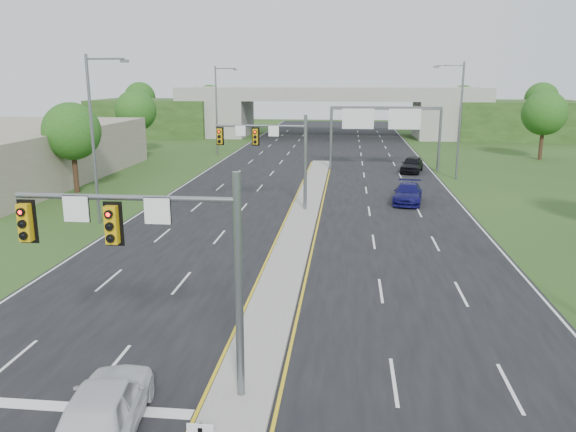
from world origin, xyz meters
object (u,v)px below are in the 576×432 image
(car_white, at_px, (104,407))
(car_far_b, at_px, (408,193))
(overpass, at_px, (331,115))
(car_far_c, at_px, (412,164))
(signal_mast_far, at_px, (274,147))
(signal_mast_near, at_px, (160,249))
(sign_gantry, at_px, (384,120))

(car_white, relative_size, car_far_b, 0.95)
(overpass, relative_size, car_far_b, 15.54)
(overpass, height_order, car_far_c, overpass)
(signal_mast_far, distance_m, car_white, 27.35)
(car_far_b, distance_m, car_far_c, 15.13)
(signal_mast_far, relative_size, car_far_c, 1.45)
(signal_mast_near, bearing_deg, overpass, 88.38)
(overpass, distance_m, car_far_c, 37.59)
(car_white, bearing_deg, car_far_c, -113.92)
(signal_mast_far, height_order, car_far_c, signal_mast_far)
(signal_mast_far, relative_size, car_white, 1.43)
(signal_mast_near, relative_size, signal_mast_far, 1.00)
(car_white, xyz_separation_m, car_far_c, (13.01, 45.90, -0.01))
(signal_mast_near, xyz_separation_m, signal_mast_far, (0.00, 25.00, 0.00))
(overpass, xyz_separation_m, car_white, (-3.35, -82.13, -2.70))
(overpass, bearing_deg, signal_mast_near, -91.62)
(signal_mast_far, distance_m, overpass, 55.13)
(car_white, bearing_deg, signal_mast_near, -125.85)
(signal_mast_near, height_order, signal_mast_far, same)
(signal_mast_far, bearing_deg, car_far_b, 20.89)
(car_white, relative_size, car_far_c, 1.01)
(signal_mast_far, bearing_deg, car_far_c, 57.67)
(sign_gantry, relative_size, overpass, 0.14)
(overpass, distance_m, car_white, 82.24)
(signal_mast_near, bearing_deg, signal_mast_far, 90.00)
(signal_mast_far, height_order, overpass, overpass)
(car_white, xyz_separation_m, car_far_b, (11.12, 30.89, -0.08))
(overpass, relative_size, car_white, 16.38)
(sign_gantry, distance_m, car_white, 48.31)
(car_far_c, bearing_deg, signal_mast_far, -108.51)
(sign_gantry, height_order, car_white, sign_gantry)
(car_white, height_order, car_far_b, car_white)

